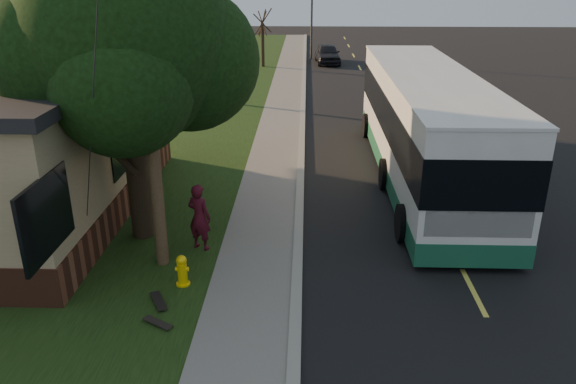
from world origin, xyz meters
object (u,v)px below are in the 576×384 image
at_px(utility_pole, 145,76).
at_px(distant_car, 327,54).
at_px(traffic_signal, 312,17).
at_px(transit_bus, 425,123).
at_px(skateboard_main, 159,301).
at_px(skateboard_spare, 158,323).
at_px(fire_hydrant, 182,270).
at_px(bare_tree_far, 263,39).
at_px(skateboarder, 199,217).
at_px(leafy_tree, 126,41).
at_px(dumpster, 96,157).
at_px(bare_tree_near, 235,64).

distance_m(utility_pole, distant_car, 31.63).
height_order(traffic_signal, transit_bus, traffic_signal).
distance_m(skateboard_main, distant_car, 33.11).
distance_m(traffic_signal, skateboard_spare, 35.85).
relative_size(fire_hydrant, utility_pole, 0.08).
height_order(fire_hydrant, bare_tree_far, bare_tree_far).
bearing_deg(distant_car, skateboarder, -101.96).
bearing_deg(leafy_tree, skateboard_main, -70.72).
bearing_deg(skateboard_main, distant_car, 81.87).
height_order(traffic_signal, skateboard_main, traffic_signal).
distance_m(transit_bus, skateboard_spare, 11.51).
bearing_deg(distant_car, dumpster, -113.68).
height_order(fire_hydrant, utility_pole, utility_pole).
bearing_deg(skateboard_spare, fire_hydrant, 82.94).
bearing_deg(distant_car, leafy_tree, -105.36).
height_order(skateboard_main, skateboard_spare, skateboard_main).
bearing_deg(dumpster, skateboard_spare, -63.83).
distance_m(bare_tree_far, dumpster, 23.17).
bearing_deg(transit_bus, skateboard_main, -130.98).
bearing_deg(distant_car, bare_tree_far, -161.26).
xyz_separation_m(bare_tree_far, dumpster, (-4.12, -22.76, -1.32)).
relative_size(skateboard_main, distant_car, 0.19).
xyz_separation_m(utility_pole, leafy_tree, (-0.87, 1.66, 0.54)).
xyz_separation_m(skateboarder, distant_car, (4.21, 30.19, -0.23)).
xyz_separation_m(skateboard_main, dumpster, (-4.16, 8.04, 0.55)).
bearing_deg(skateboarder, distant_car, -73.27).
xyz_separation_m(utility_pole, transit_bus, (7.47, 6.43, -2.70)).
relative_size(skateboard_spare, dumpster, 0.47).
bearing_deg(bare_tree_far, dumpster, -100.27).
height_order(traffic_signal, dumpster, traffic_signal).
bearing_deg(leafy_tree, bare_tree_near, 87.50).
distance_m(fire_hydrant, leafy_tree, 5.65).
xyz_separation_m(leafy_tree, bare_tree_far, (1.17, 27.35, -3.16)).
height_order(skateboard_spare, dumpster, dumpster).
relative_size(traffic_signal, transit_bus, 0.41).
bearing_deg(skateboard_main, bare_tree_far, 90.06).
height_order(bare_tree_near, distant_car, bare_tree_near).
distance_m(bare_tree_far, transit_bus, 23.69).
bearing_deg(skateboard_spare, distant_car, 82.35).
relative_size(utility_pole, traffic_signal, 1.65).
bearing_deg(dumpster, traffic_signal, 74.09).
distance_m(bare_tree_near, dumpster, 11.45).
bearing_deg(bare_tree_near, skateboard_main, -88.38).
bearing_deg(bare_tree_far, utility_pole, -90.60).
xyz_separation_m(fire_hydrant, skateboard_spare, (-0.19, -1.57, -0.31)).
height_order(utility_pole, distant_car, utility_pole).
relative_size(transit_bus, distant_car, 3.17).
relative_size(transit_bus, skateboard_spare, 19.08).
relative_size(leafy_tree, bare_tree_near, 1.81).
xyz_separation_m(transit_bus, distant_car, (-2.45, 24.56, -1.21)).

